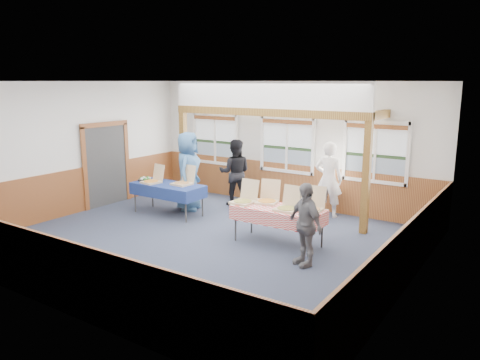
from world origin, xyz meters
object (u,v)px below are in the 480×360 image
object	(u,v)px
table_left	(168,186)
woman_black	(235,172)
woman_white	(329,179)
man_blue	(188,171)
person_grey	(305,224)
table_right	(278,210)

from	to	relation	value
table_left	woman_black	world-z (taller)	woman_black
woman_white	man_blue	xyz separation A→B (m)	(-3.20, -1.36, 0.08)
person_grey	table_left	bearing A→B (deg)	-165.31
person_grey	man_blue	bearing A→B (deg)	-173.63
table_left	person_grey	bearing A→B (deg)	9.92
man_blue	person_grey	world-z (taller)	man_blue
woman_black	man_blue	xyz separation A→B (m)	(-0.73, -1.01, 0.12)
table_right	table_left	bearing A→B (deg)	175.16
woman_black	person_grey	bearing A→B (deg)	110.28
table_left	person_grey	world-z (taller)	person_grey
woman_white	table_right	bearing A→B (deg)	79.21
table_left	table_right	size ratio (longest dim) A/B	1.08
woman_black	man_blue	bearing A→B (deg)	23.49
man_blue	woman_black	bearing A→B (deg)	-57.88
table_right	woman_white	bearing A→B (deg)	91.25
table_left	woman_white	world-z (taller)	woman_white
table_left	table_right	world-z (taller)	same
woman_black	person_grey	xyz separation A→B (m)	(3.34, -2.72, -0.12)
table_left	woman_white	distance (m)	3.88
table_right	person_grey	bearing A→B (deg)	-34.67
woman_white	man_blue	bearing A→B (deg)	13.10
table_right	woman_black	distance (m)	3.17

